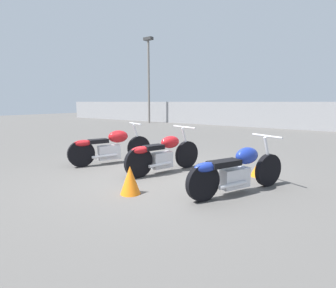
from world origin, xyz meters
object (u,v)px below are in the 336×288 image
Objects in this scene: motorcycle_slot_1 at (163,154)px; motorcycle_slot_2 at (236,170)px; traffic_cone_far at (130,180)px; motorcycle_slot_0 at (110,146)px; traffic_cone_near at (259,168)px; light_pole_left at (149,72)px.

motorcycle_slot_2 is (1.86, -0.35, -0.01)m from motorcycle_slot_1.
motorcycle_slot_2 is at bearing 36.35° from traffic_cone_far.
motorcycle_slot_0 reaches higher than traffic_cone_near.
motorcycle_slot_1 is at bearing -152.72° from traffic_cone_near.
light_pole_left is 15.94m from traffic_cone_far.
light_pole_left reaches higher than traffic_cone_near.
motorcycle_slot_1 is 1.89m from motorcycle_slot_2.
motorcycle_slot_2 is at bearing -90.23° from traffic_cone_near.
motorcycle_slot_2 reaches higher than traffic_cone_near.
motorcycle_slot_0 is (7.63, -10.78, -3.31)m from light_pole_left.
motorcycle_slot_2 is at bearing 17.27° from motorcycle_slot_0.
traffic_cone_far is (2.04, -1.40, -0.19)m from motorcycle_slot_0.
motorcycle_slot_1 is (9.30, -10.73, -3.33)m from light_pole_left.
motorcycle_slot_2 is 1.34m from traffic_cone_near.
light_pole_left reaches higher than traffic_cone_far.
motorcycle_slot_1 reaches higher than motorcycle_slot_2.
light_pole_left is 3.07× the size of motorcycle_slot_2.
motorcycle_slot_1 is at bearing -49.08° from light_pole_left.
motorcycle_slot_1 is at bearing 23.95° from motorcycle_slot_0.
motorcycle_slot_0 is at bearing 145.53° from traffic_cone_far.
light_pole_left is 3.15× the size of motorcycle_slot_1.
motorcycle_slot_0 is 1.67m from motorcycle_slot_1.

